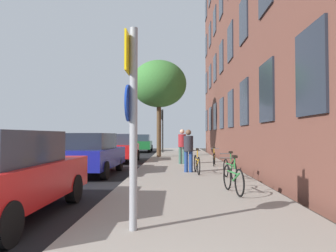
# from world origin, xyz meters

# --- Properties ---
(ground_plane) EXTENTS (41.80, 41.80, 0.00)m
(ground_plane) POSITION_xyz_m (-2.40, 15.00, 0.00)
(ground_plane) COLOR #332D28
(road_asphalt) EXTENTS (7.00, 38.00, 0.01)m
(road_asphalt) POSITION_xyz_m (-4.50, 15.00, 0.01)
(road_asphalt) COLOR black
(road_asphalt) RESTS_ON ground
(sidewalk) EXTENTS (4.20, 38.00, 0.12)m
(sidewalk) POSITION_xyz_m (1.10, 15.00, 0.06)
(sidewalk) COLOR gray
(sidewalk) RESTS_ON ground
(sign_post) EXTENTS (0.16, 0.60, 3.08)m
(sign_post) POSITION_xyz_m (-0.03, 3.37, 1.90)
(sign_post) COLOR gray
(sign_post) RESTS_ON sidewalk
(traffic_light) EXTENTS (0.43, 0.24, 3.61)m
(traffic_light) POSITION_xyz_m (-0.58, 24.69, 2.59)
(traffic_light) COLOR black
(traffic_light) RESTS_ON sidewalk
(tree_near) EXTENTS (3.72, 3.72, 6.49)m
(tree_near) POSITION_xyz_m (-0.51, 19.56, 5.01)
(tree_near) COLOR #4C3823
(tree_near) RESTS_ON sidewalk
(bicycle_0) EXTENTS (0.42, 1.61, 0.94)m
(bicycle_0) POSITION_xyz_m (2.05, 6.42, 0.49)
(bicycle_0) COLOR black
(bicycle_0) RESTS_ON sidewalk
(bicycle_1) EXTENTS (0.42, 1.59, 0.91)m
(bicycle_1) POSITION_xyz_m (2.39, 8.87, 0.47)
(bicycle_1) COLOR black
(bicycle_1) RESTS_ON sidewalk
(bicycle_2) EXTENTS (0.42, 1.61, 0.95)m
(bicycle_2) POSITION_xyz_m (1.43, 10.38, 0.49)
(bicycle_2) COLOR black
(bicycle_2) RESTS_ON sidewalk
(bicycle_3) EXTENTS (0.44, 1.56, 0.89)m
(bicycle_3) POSITION_xyz_m (2.46, 13.53, 0.47)
(bicycle_3) COLOR black
(bicycle_3) RESTS_ON sidewalk
(pedestrian_0) EXTENTS (0.44, 0.44, 1.65)m
(pedestrian_0) POSITION_xyz_m (1.13, 10.79, 1.06)
(pedestrian_0) COLOR navy
(pedestrian_0) RESTS_ON sidewalk
(pedestrian_1) EXTENTS (0.54, 0.54, 1.73)m
(pedestrian_1) POSITION_xyz_m (0.95, 14.29, 1.11)
(pedestrian_1) COLOR #33594C
(pedestrian_1) RESTS_ON sidewalk
(car_0) EXTENTS (1.85, 4.45, 1.62)m
(car_0) POSITION_xyz_m (-2.51, 4.25, 0.84)
(car_0) COLOR red
(car_0) RESTS_ON road_asphalt
(car_1) EXTENTS (1.98, 4.36, 1.62)m
(car_1) POSITION_xyz_m (-2.69, 10.74, 0.84)
(car_1) COLOR navy
(car_1) RESTS_ON road_asphalt
(car_2) EXTENTS (1.91, 4.26, 1.62)m
(car_2) POSITION_xyz_m (-2.57, 16.52, 0.84)
(car_2) COLOR red
(car_2) RESTS_ON road_asphalt
(car_3) EXTENTS (1.82, 3.97, 1.62)m
(car_3) POSITION_xyz_m (-2.49, 27.11, 0.84)
(car_3) COLOR #19662D
(car_3) RESTS_ON road_asphalt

